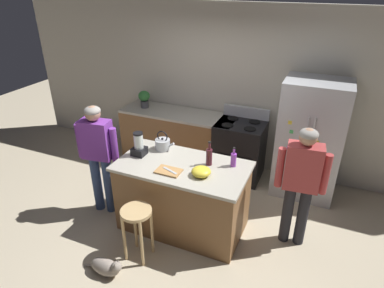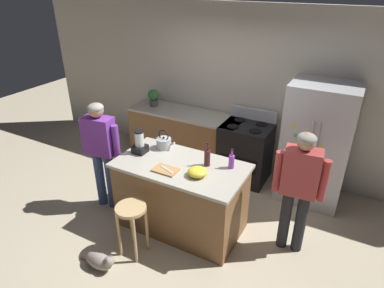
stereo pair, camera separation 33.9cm
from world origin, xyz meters
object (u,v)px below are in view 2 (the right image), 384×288
at_px(bar_stool, 132,218).
at_px(cat, 100,261).
at_px(blender_appliance, 140,143).
at_px(tea_kettle, 164,143).
at_px(kitchen_island, 181,196).
at_px(potted_plant, 154,97).
at_px(cutting_board, 166,170).
at_px(person_by_island_left, 101,146).
at_px(bottle_wine, 207,157).
at_px(refrigerator, 316,144).
at_px(person_by_sink_right, 299,183).
at_px(chef_knife, 167,169).
at_px(stove_range, 245,152).
at_px(bottle_soda, 232,161).
at_px(mixing_bowl, 197,172).

height_order(bar_stool, cat, bar_stool).
height_order(blender_appliance, tea_kettle, blender_appliance).
distance_m(kitchen_island, bar_stool, 0.75).
relative_size(bar_stool, potted_plant, 2.28).
bearing_deg(cat, cutting_board, 67.63).
bearing_deg(person_by_island_left, bottle_wine, 9.94).
bearing_deg(refrigerator, tea_kettle, -145.51).
height_order(bar_stool, cutting_board, cutting_board).
bearing_deg(cat, person_by_sink_right, 36.99).
height_order(person_by_sink_right, cat, person_by_sink_right).
distance_m(cat, chef_knife, 1.30).
distance_m(stove_range, tea_kettle, 1.55).
relative_size(bottle_soda, cutting_board, 0.85).
bearing_deg(bar_stool, person_by_sink_right, 31.13).
relative_size(bar_stool, cutting_board, 2.28).
xyz_separation_m(person_by_island_left, potted_plant, (-0.27, 1.67, 0.16)).
distance_m(potted_plant, blender_appliance, 1.74).
height_order(stove_range, cutting_board, stove_range).
distance_m(stove_range, bottle_wine, 1.50).
height_order(stove_range, chef_knife, stove_range).
relative_size(bottle_wine, mixing_bowl, 1.37).
bearing_deg(blender_appliance, cutting_board, -22.98).
bearing_deg(kitchen_island, cutting_board, -111.74).
xyz_separation_m(person_by_sink_right, potted_plant, (-2.84, 1.27, 0.17)).
height_order(refrigerator, chef_knife, refrigerator).
distance_m(cat, tea_kettle, 1.66).
xyz_separation_m(bar_stool, tea_kettle, (-0.16, 0.98, 0.50)).
bearing_deg(mixing_bowl, cat, -127.80).
height_order(person_by_island_left, mixing_bowl, person_by_island_left).
xyz_separation_m(kitchen_island, stove_range, (0.32, 1.52, 0.01)).
xyz_separation_m(person_by_island_left, cat, (0.73, -0.98, -0.86)).
xyz_separation_m(bottle_wine, bottle_soda, (0.28, 0.09, -0.02)).
bearing_deg(blender_appliance, bar_stool, -62.88).
bearing_deg(bar_stool, cutting_board, 71.05).
height_order(potted_plant, bottle_soda, potted_plant).
relative_size(bottle_soda, chef_knife, 1.16).
bearing_deg(cat, chef_knife, 66.54).
bearing_deg(kitchen_island, bar_stool, -109.79).
xyz_separation_m(person_by_sink_right, bottle_soda, (-0.80, -0.06, 0.09)).
bearing_deg(mixing_bowl, stove_range, 89.51).
bearing_deg(cutting_board, person_by_sink_right, 18.62).
bearing_deg(person_by_island_left, person_by_sink_right, 8.93).
bearing_deg(kitchen_island, stove_range, 78.28).
height_order(person_by_island_left, bar_stool, person_by_island_left).
relative_size(bar_stool, bottle_wine, 2.16).
distance_m(kitchen_island, person_by_sink_right, 1.49).
distance_m(person_by_island_left, cat, 1.49).
xyz_separation_m(refrigerator, bar_stool, (-1.62, -2.21, -0.36)).
distance_m(cutting_board, chef_knife, 0.02).
bearing_deg(mixing_bowl, person_by_island_left, 179.61).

